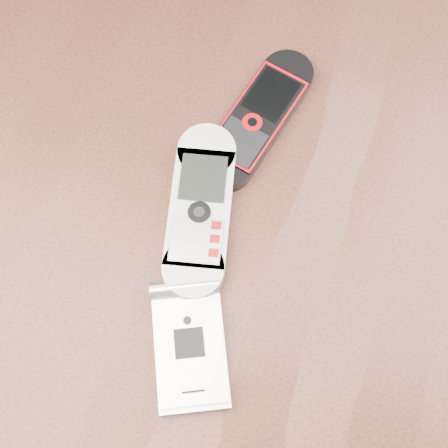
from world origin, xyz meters
TOP-DOWN VIEW (x-y plane):
  - ground at (0.00, 0.00)m, footprint 4.00×4.00m
  - table at (0.00, 0.00)m, footprint 1.20×0.80m
  - nokia_white at (-0.02, 0.01)m, footprint 0.09×0.18m
  - nokia_black_red at (0.00, 0.12)m, footprint 0.09×0.18m
  - motorola_razr at (0.01, -0.12)m, footprint 0.10×0.13m

SIDE VIEW (x-z plane):
  - ground at x=0.00m, z-range 0.00..0.00m
  - table at x=0.00m, z-range 0.27..1.02m
  - nokia_black_red at x=0.00m, z-range 0.75..0.77m
  - motorola_razr at x=0.01m, z-range 0.75..0.77m
  - nokia_white at x=-0.02m, z-range 0.75..0.77m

